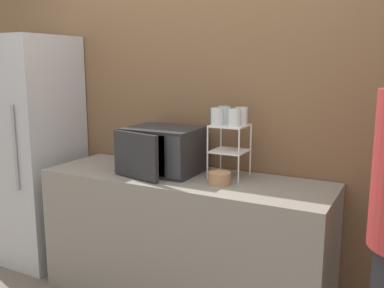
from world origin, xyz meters
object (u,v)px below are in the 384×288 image
dish_rack (229,140)px  glass_back_left (224,115)px  microwave (162,150)px  glass_front_left (217,117)px  refrigerator (29,150)px  glass_back_right (241,116)px  bowl (219,178)px  glass_front_right (235,117)px

dish_rack → glass_back_left: (-0.06, 0.05, 0.16)m
microwave → glass_front_left: bearing=5.7°
dish_rack → microwave: bearing=-167.8°
microwave → refrigerator: 1.30m
glass_back_right → refrigerator: refrigerator is taller
glass_back_right → refrigerator: (-1.82, -0.18, -0.37)m
dish_rack → bowl: size_ratio=2.51×
glass_front_left → glass_front_right: bearing=2.8°
glass_front_left → glass_back_right: size_ratio=1.00×
glass_front_right → refrigerator: bearing=-178.0°
glass_back_right → refrigerator: 1.86m
glass_front_left → glass_back_right: 0.17m
dish_rack → glass_back_right: size_ratio=3.08×
glass_back_left → bowl: 0.46m
microwave → glass_back_right: 0.60m
glass_back_right → glass_back_left: size_ratio=1.00×
glass_front_right → bowl: glass_front_right is taller
glass_front_left → bowl: size_ratio=0.82×
dish_rack → bowl: bearing=-85.0°
dish_rack → refrigerator: refrigerator is taller
dish_rack → glass_back_right: bearing=45.7°
dish_rack → glass_front_left: bearing=-137.1°
glass_back_right → glass_front_right: same height
dish_rack → glass_front_left: 0.18m
glass_front_right → glass_back_left: same height
microwave → glass_back_left: size_ratio=4.44×
glass_front_left → glass_front_right: (0.12, 0.01, 0.00)m
glass_front_right → refrigerator: size_ratio=0.06×
bowl → refrigerator: size_ratio=0.08×
dish_rack → glass_front_left: (-0.06, -0.06, 0.16)m
bowl → microwave: bearing=168.9°
bowl → glass_front_right: bearing=74.0°
glass_back_left → microwave: bearing=-158.9°
glass_front_left → glass_back_left: size_ratio=1.00×
glass_front_right → bowl: (-0.04, -0.14, -0.37)m
glass_back_right → glass_front_right: size_ratio=1.00×
glass_front_left → glass_front_right: 0.12m
glass_front_left → glass_back_right: (0.12, 0.12, 0.00)m
microwave → refrigerator: (-1.30, -0.02, -0.12)m
glass_back_left → refrigerator: 1.74m
glass_front_left → refrigerator: size_ratio=0.06×
microwave → bowl: (0.48, -0.09, -0.12)m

